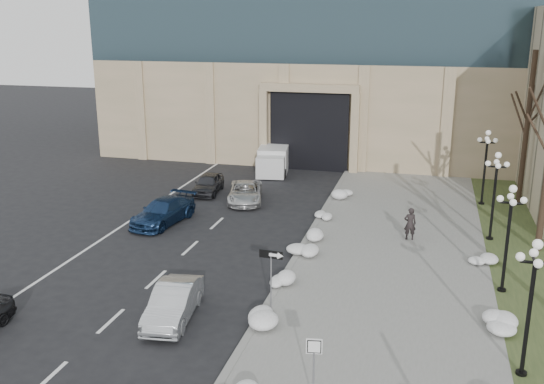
{
  "coord_description": "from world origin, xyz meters",
  "views": [
    {
      "loc": [
        4.88,
        -12.77,
        11.19
      ],
      "look_at": [
        -2.0,
        13.27,
        3.5
      ],
      "focal_mm": 40.0,
      "sensor_mm": 36.0,
      "label": 1
    }
  ],
  "objects_px": {
    "car_d": "(245,192)",
    "lamppost_d": "(486,157)",
    "car_c": "(163,212)",
    "box_truck": "(274,159)",
    "keep_sign": "(314,357)",
    "pedestrian": "(410,224)",
    "lamppost_c": "(495,184)",
    "lamppost_b": "(509,224)",
    "car_b": "(173,303)",
    "car_e": "(208,184)",
    "one_way_sign": "(275,262)",
    "lamppost_a": "(532,290)"
  },
  "relations": [
    {
      "from": "pedestrian",
      "to": "lamppost_d",
      "type": "relative_size",
      "value": 0.36
    },
    {
      "from": "car_b",
      "to": "lamppost_d",
      "type": "bearing_deg",
      "value": 48.47
    },
    {
      "from": "car_c",
      "to": "lamppost_c",
      "type": "bearing_deg",
      "value": 14.65
    },
    {
      "from": "one_way_sign",
      "to": "lamppost_a",
      "type": "relative_size",
      "value": 0.56
    },
    {
      "from": "lamppost_c",
      "to": "lamppost_b",
      "type": "bearing_deg",
      "value": -90.0
    },
    {
      "from": "car_b",
      "to": "car_d",
      "type": "xyz_separation_m",
      "value": [
        -1.98,
        15.7,
        -0.07
      ]
    },
    {
      "from": "keep_sign",
      "to": "lamppost_d",
      "type": "xyz_separation_m",
      "value": [
        6.25,
        22.71,
        1.43
      ]
    },
    {
      "from": "pedestrian",
      "to": "lamppost_d",
      "type": "xyz_separation_m",
      "value": [
        4.08,
        7.69,
        2.09
      ]
    },
    {
      "from": "car_d",
      "to": "box_truck",
      "type": "bearing_deg",
      "value": 77.73
    },
    {
      "from": "car_b",
      "to": "lamppost_a",
      "type": "distance_m",
      "value": 12.77
    },
    {
      "from": "keep_sign",
      "to": "car_c",
      "type": "bearing_deg",
      "value": 118.96
    },
    {
      "from": "car_d",
      "to": "lamppost_b",
      "type": "relative_size",
      "value": 0.94
    },
    {
      "from": "pedestrian",
      "to": "box_truck",
      "type": "bearing_deg",
      "value": -62.2
    },
    {
      "from": "car_e",
      "to": "pedestrian",
      "type": "relative_size",
      "value": 2.23
    },
    {
      "from": "lamppost_c",
      "to": "keep_sign",
      "type": "bearing_deg",
      "value": -111.08
    },
    {
      "from": "lamppost_a",
      "to": "lamppost_b",
      "type": "xyz_separation_m",
      "value": [
        0.0,
        6.5,
        0.0
      ]
    },
    {
      "from": "lamppost_a",
      "to": "lamppost_d",
      "type": "relative_size",
      "value": 1.0
    },
    {
      "from": "one_way_sign",
      "to": "keep_sign",
      "type": "relative_size",
      "value": 1.19
    },
    {
      "from": "lamppost_b",
      "to": "lamppost_d",
      "type": "bearing_deg",
      "value": 90.0
    },
    {
      "from": "box_truck",
      "to": "lamppost_a",
      "type": "distance_m",
      "value": 29.06
    },
    {
      "from": "lamppost_b",
      "to": "lamppost_d",
      "type": "relative_size",
      "value": 1.0
    },
    {
      "from": "car_c",
      "to": "one_way_sign",
      "type": "bearing_deg",
      "value": -36.51
    },
    {
      "from": "lamppost_b",
      "to": "keep_sign",
      "type": "bearing_deg",
      "value": -122.76
    },
    {
      "from": "car_c",
      "to": "one_way_sign",
      "type": "xyz_separation_m",
      "value": [
        8.91,
        -9.08,
        1.49
      ]
    },
    {
      "from": "car_b",
      "to": "lamppost_b",
      "type": "relative_size",
      "value": 0.87
    },
    {
      "from": "pedestrian",
      "to": "lamppost_c",
      "type": "xyz_separation_m",
      "value": [
        4.08,
        1.19,
        2.09
      ]
    },
    {
      "from": "car_c",
      "to": "car_d",
      "type": "height_order",
      "value": "car_c"
    },
    {
      "from": "car_d",
      "to": "lamppost_c",
      "type": "relative_size",
      "value": 0.94
    },
    {
      "from": "car_d",
      "to": "lamppost_d",
      "type": "distance_m",
      "value": 15.01
    },
    {
      "from": "car_b",
      "to": "one_way_sign",
      "type": "bearing_deg",
      "value": 12.83
    },
    {
      "from": "lamppost_c",
      "to": "car_e",
      "type": "bearing_deg",
      "value": 164.7
    },
    {
      "from": "lamppost_d",
      "to": "lamppost_b",
      "type": "bearing_deg",
      "value": -90.0
    },
    {
      "from": "car_e",
      "to": "lamppost_c",
      "type": "height_order",
      "value": "lamppost_c"
    },
    {
      "from": "car_b",
      "to": "car_d",
      "type": "bearing_deg",
      "value": 89.44
    },
    {
      "from": "lamppost_a",
      "to": "lamppost_b",
      "type": "bearing_deg",
      "value": 90.0
    },
    {
      "from": "car_d",
      "to": "one_way_sign",
      "type": "relative_size",
      "value": 1.68
    },
    {
      "from": "car_c",
      "to": "car_e",
      "type": "height_order",
      "value": "car_c"
    },
    {
      "from": "car_b",
      "to": "lamppost_c",
      "type": "height_order",
      "value": "lamppost_c"
    },
    {
      "from": "car_d",
      "to": "box_truck",
      "type": "distance_m",
      "value": 8.43
    },
    {
      "from": "car_b",
      "to": "car_e",
      "type": "bearing_deg",
      "value": 98.51
    },
    {
      "from": "car_b",
      "to": "pedestrian",
      "type": "relative_size",
      "value": 2.41
    },
    {
      "from": "box_truck",
      "to": "car_d",
      "type": "bearing_deg",
      "value": -96.78
    },
    {
      "from": "car_e",
      "to": "lamppost_d",
      "type": "relative_size",
      "value": 0.81
    },
    {
      "from": "car_c",
      "to": "box_truck",
      "type": "bearing_deg",
      "value": 86.91
    },
    {
      "from": "car_b",
      "to": "car_c",
      "type": "xyz_separation_m",
      "value": [
        -5.22,
        10.47,
        0.01
      ]
    },
    {
      "from": "car_e",
      "to": "keep_sign",
      "type": "xyz_separation_m",
      "value": [
        11.22,
        -20.99,
        0.98
      ]
    },
    {
      "from": "car_d",
      "to": "lamppost_d",
      "type": "bearing_deg",
      "value": -2.66
    },
    {
      "from": "one_way_sign",
      "to": "lamppost_d",
      "type": "bearing_deg",
      "value": 66.65
    },
    {
      "from": "box_truck",
      "to": "lamppost_d",
      "type": "relative_size",
      "value": 1.33
    },
    {
      "from": "box_truck",
      "to": "car_e",
      "type": "bearing_deg",
      "value": -119.35
    }
  ]
}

